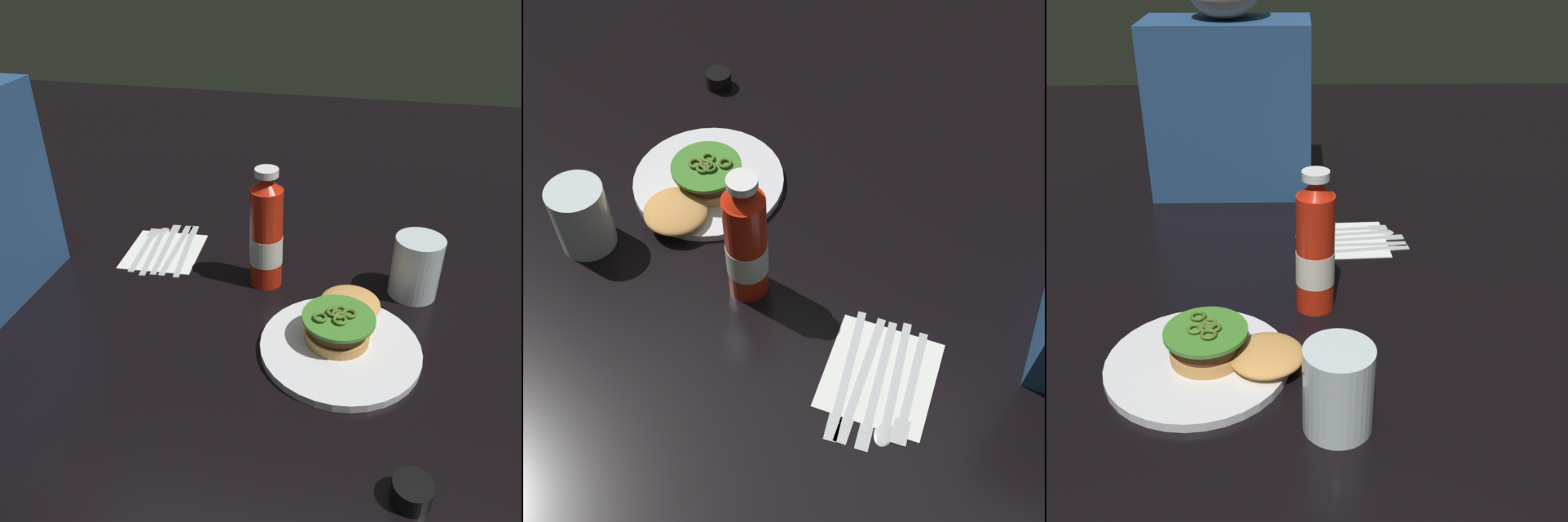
% 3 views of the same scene
% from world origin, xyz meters
% --- Properties ---
extents(ground_plane, '(3.00, 3.00, 0.00)m').
position_xyz_m(ground_plane, '(0.00, 0.00, 0.00)').
color(ground_plane, black).
extents(dinner_plate, '(0.26, 0.26, 0.01)m').
position_xyz_m(dinner_plate, '(-0.00, -0.11, 0.01)').
color(dinner_plate, white).
rests_on(dinner_plate, ground_plane).
extents(burger_sandwich, '(0.19, 0.13, 0.05)m').
position_xyz_m(burger_sandwich, '(0.04, -0.11, 0.03)').
color(burger_sandwich, '#D8974F').
rests_on(burger_sandwich, dinner_plate).
extents(ketchup_bottle, '(0.06, 0.06, 0.23)m').
position_xyz_m(ketchup_bottle, '(0.17, 0.05, 0.10)').
color(ketchup_bottle, red).
rests_on(ketchup_bottle, ground_plane).
extents(water_glass, '(0.09, 0.09, 0.12)m').
position_xyz_m(water_glass, '(0.19, -0.23, 0.06)').
color(water_glass, silver).
rests_on(water_glass, ground_plane).
extents(napkin, '(0.16, 0.16, 0.00)m').
position_xyz_m(napkin, '(0.23, 0.28, 0.00)').
color(napkin, white).
rests_on(napkin, ground_plane).
extents(table_knife, '(0.21, 0.04, 0.00)m').
position_xyz_m(table_knife, '(0.26, 0.24, 0.00)').
color(table_knife, silver).
rests_on(table_knife, napkin).
extents(butter_knife, '(0.20, 0.02, 0.00)m').
position_xyz_m(butter_knife, '(0.26, 0.26, 0.00)').
color(butter_knife, silver).
rests_on(butter_knife, napkin).
extents(steak_knife, '(0.20, 0.04, 0.00)m').
position_xyz_m(steak_knife, '(0.26, 0.28, 0.00)').
color(steak_knife, silver).
rests_on(steak_knife, napkin).
extents(spoon_utensil, '(0.19, 0.04, 0.00)m').
position_xyz_m(spoon_utensil, '(0.26, 0.30, 0.00)').
color(spoon_utensil, silver).
rests_on(spoon_utensil, napkin).
extents(fork_utensil, '(0.18, 0.03, 0.00)m').
position_xyz_m(fork_utensil, '(0.25, 0.32, 0.00)').
color(fork_utensil, silver).
rests_on(fork_utensil, napkin).
extents(diner_person, '(0.34, 0.17, 0.53)m').
position_xyz_m(diner_person, '(-0.00, 0.54, 0.23)').
color(diner_person, navy).
rests_on(diner_person, ground_plane).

